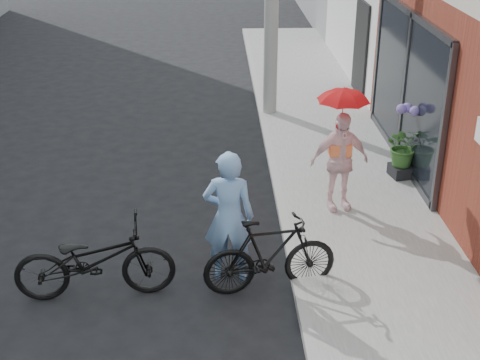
{
  "coord_description": "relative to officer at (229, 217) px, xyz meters",
  "views": [
    {
      "loc": [
        -0.03,
        -7.11,
        4.67
      ],
      "look_at": [
        0.27,
        0.55,
        1.1
      ],
      "focal_mm": 50.0,
      "sensor_mm": 36.0,
      "label": 1
    }
  ],
  "objects": [
    {
      "name": "ground",
      "position": [
        -0.11,
        -0.02,
        -0.86
      ],
      "size": [
        80.0,
        80.0,
        0.0
      ],
      "primitive_type": "plane",
      "color": "black",
      "rests_on": "ground"
    },
    {
      "name": "sidewalk",
      "position": [
        1.99,
        1.98,
        -0.8
      ],
      "size": [
        2.2,
        24.0,
        0.12
      ],
      "primitive_type": "cube",
      "color": "gray",
      "rests_on": "ground"
    },
    {
      "name": "curb",
      "position": [
        0.83,
        1.98,
        -0.8
      ],
      "size": [
        0.12,
        24.0,
        0.12
      ],
      "primitive_type": "cube",
      "color": "#9E9E99",
      "rests_on": "ground"
    },
    {
      "name": "officer",
      "position": [
        0.0,
        0.0,
        0.0
      ],
      "size": [
        0.67,
        0.48,
        1.72
      ],
      "primitive_type": "imported",
      "rotation": [
        0.0,
        0.0,
        3.03
      ],
      "color": "#759DD0",
      "rests_on": "ground"
    },
    {
      "name": "bike_left",
      "position": [
        -1.59,
        -0.34,
        -0.36
      ],
      "size": [
        1.94,
        0.82,
        0.99
      ],
      "primitive_type": "imported",
      "rotation": [
        0.0,
        0.0,
        1.66
      ],
      "color": "black",
      "rests_on": "ground"
    },
    {
      "name": "bike_right",
      "position": [
        0.49,
        -0.3,
        -0.37
      ],
      "size": [
        1.68,
        0.73,
        0.98
      ],
      "primitive_type": "imported",
      "rotation": [
        0.0,
        0.0,
        1.74
      ],
      "color": "black",
      "rests_on": "ground"
    },
    {
      "name": "kimono_woman",
      "position": [
        1.63,
        1.63,
        0.0
      ],
      "size": [
        0.92,
        0.51,
        1.48
      ],
      "primitive_type": "imported",
      "rotation": [
        0.0,
        0.0,
        0.18
      ],
      "color": "#FFD5DA",
      "rests_on": "sidewalk"
    },
    {
      "name": "parasol",
      "position": [
        1.63,
        1.63,
        1.05
      ],
      "size": [
        0.71,
        0.71,
        0.62
      ],
      "primitive_type": "imported",
      "color": "red",
      "rests_on": "kimono_woman"
    },
    {
      "name": "planter",
      "position": [
        2.89,
        2.69,
        -0.64
      ],
      "size": [
        0.43,
        0.43,
        0.19
      ],
      "primitive_type": "cube",
      "rotation": [
        0.0,
        0.0,
        0.19
      ],
      "color": "black",
      "rests_on": "sidewalk"
    },
    {
      "name": "potted_plant",
      "position": [
        2.89,
        2.69,
        -0.21
      ],
      "size": [
        0.61,
        0.53,
        0.68
      ],
      "primitive_type": "imported",
      "color": "#305B24",
      "rests_on": "planter"
    }
  ]
}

